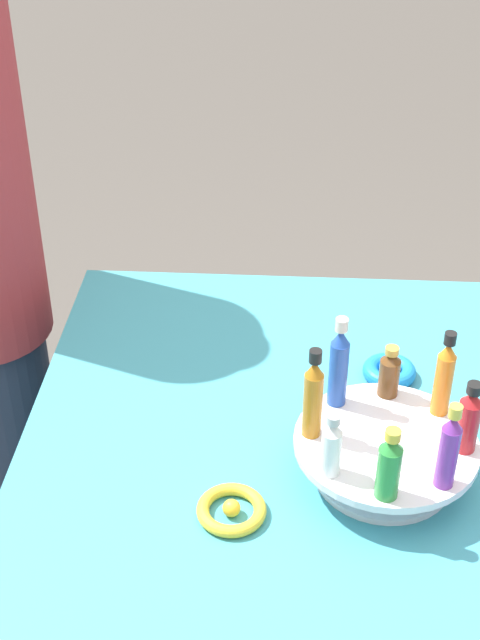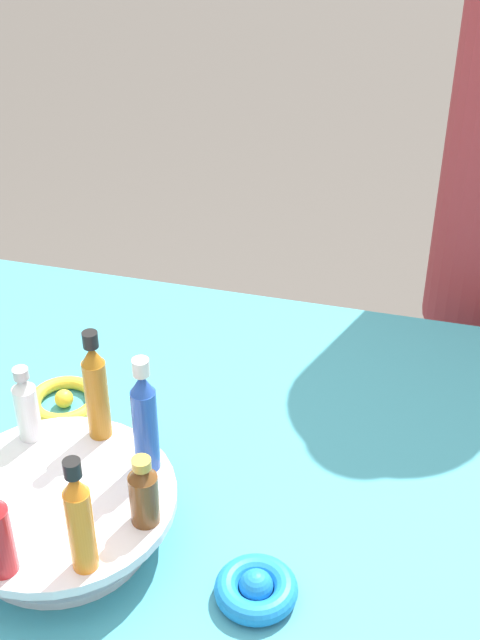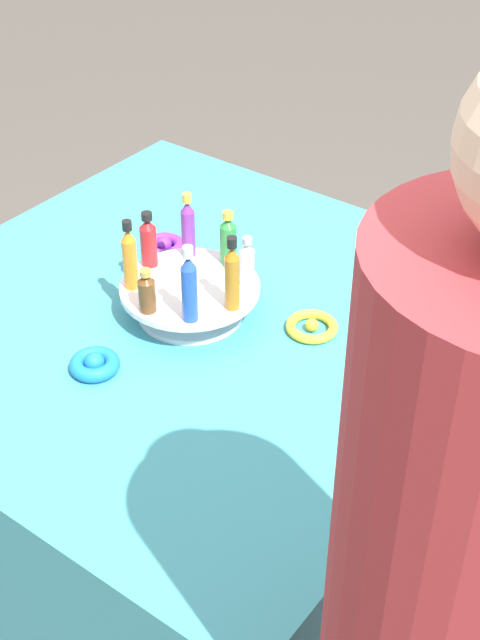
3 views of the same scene
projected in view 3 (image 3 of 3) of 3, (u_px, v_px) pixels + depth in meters
The scene contains 14 objects.
ground_plane at pixel (202, 574), 2.16m from camera, with size 12.00×12.00×0.00m, color #4C4742.
party_table at pixel (197, 459), 1.93m from camera, with size 1.09×1.09×0.78m.
display_stand at pixel (190, 297), 1.67m from camera, with size 0.26×0.26×0.07m.
bottle_orange at pixel (130, 257), 1.61m from camera, with size 0.03×0.03×0.14m.
bottle_brown at pixel (147, 292), 1.57m from camera, with size 0.03×0.03×0.09m.
bottle_blue at pixel (189, 287), 1.53m from camera, with size 0.03×0.03×0.15m.
bottle_amber at pixel (232, 276), 1.56m from camera, with size 0.03×0.03×0.15m.
bottle_clear at pixel (247, 263), 1.64m from camera, with size 0.03×0.03×0.10m.
bottle_green at pixel (228, 239), 1.69m from camera, with size 0.03×0.03×0.11m.
bottle_purple at pixel (188, 227), 1.71m from camera, with size 0.03×0.03×0.13m.
bottle_red at pixel (148, 241), 1.68m from camera, with size 0.03×0.03×0.11m.
ribbon_bow_gold at pixel (312, 327), 1.65m from camera, with size 0.10×0.10×0.03m.
ribbon_bow_purple at pixel (164, 246), 1.87m from camera, with size 0.09×0.09×0.03m.
ribbon_bow_blue at pixel (95, 364), 1.55m from camera, with size 0.09×0.09×0.04m.
Camera 3 is at (0.90, -1.04, 1.78)m, focal length 50.00 mm.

